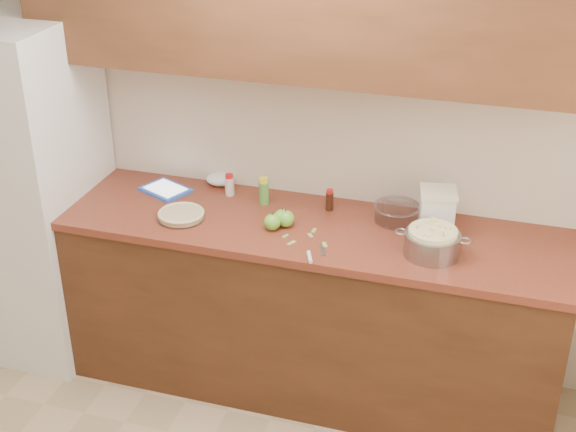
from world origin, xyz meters
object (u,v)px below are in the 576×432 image
(flour_canister, at_px, (437,210))
(tablet, at_px, (166,190))
(colander, at_px, (432,243))
(pie, at_px, (181,215))

(flour_canister, distance_m, tablet, 1.38)
(colander, relative_size, tablet, 1.18)
(colander, xyz_separation_m, tablet, (-1.39, 0.25, -0.05))
(flour_canister, bearing_deg, colander, -86.77)
(pie, height_order, flour_canister, flour_canister)
(pie, relative_size, flour_canister, 1.14)
(colander, xyz_separation_m, flour_canister, (-0.01, 0.23, 0.04))
(tablet, bearing_deg, colander, 14.15)
(pie, bearing_deg, flour_canister, 11.42)
(pie, xyz_separation_m, tablet, (-0.20, 0.25, -0.01))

